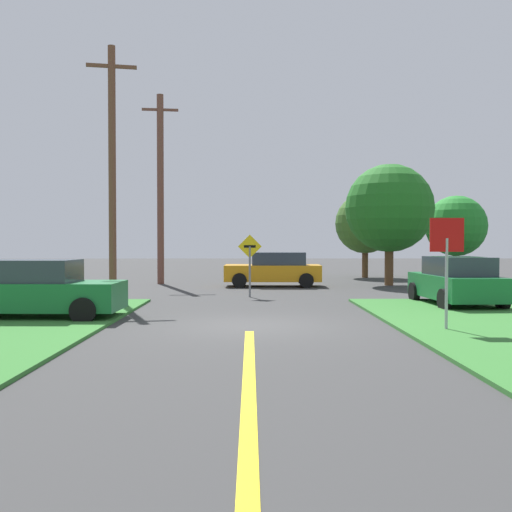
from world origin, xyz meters
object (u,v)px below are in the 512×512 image
object	(u,v)px
car_on_crossroad	(456,282)
pine_tree_center	(456,226)
utility_pole_far	(160,188)
oak_tree_right	(389,208)
direction_sign	(250,258)
oak_tree_left	(365,224)
stop_sign	(447,251)
parked_car_near_building	(34,290)
car_approaching_junction	(274,269)
utility_pole_mid	(112,169)

from	to	relation	value
car_on_crossroad	pine_tree_center	bearing A→B (deg)	-22.33
utility_pole_far	oak_tree_right	distance (m)	11.34
car_on_crossroad	direction_sign	bearing A→B (deg)	62.30
oak_tree_left	utility_pole_far	bearing A→B (deg)	-155.62
stop_sign	parked_car_near_building	bearing A→B (deg)	-11.99
car_on_crossroad	pine_tree_center	size ratio (longest dim) A/B	0.88
pine_tree_center	oak_tree_right	size ratio (longest dim) A/B	0.81
direction_sign	pine_tree_center	xyz separation A→B (m)	(11.73, 10.77, 1.53)
utility_pole_far	pine_tree_center	world-z (taller)	utility_pole_far
stop_sign	car_on_crossroad	distance (m)	6.02
car_on_crossroad	direction_sign	world-z (taller)	direction_sign
direction_sign	oak_tree_left	xyz separation A→B (m)	(6.82, 12.14, 1.72)
car_approaching_junction	utility_pole_mid	world-z (taller)	utility_pole_mid
oak_tree_left	oak_tree_right	world-z (taller)	oak_tree_right
oak_tree_left	oak_tree_right	bearing A→B (deg)	-90.58
car_on_crossroad	stop_sign	bearing A→B (deg)	155.51
pine_tree_center	stop_sign	bearing A→B (deg)	-110.22
utility_pole_mid	oak_tree_left	world-z (taller)	utility_pole_mid
stop_sign	pine_tree_center	size ratio (longest dim) A/B	0.56
utility_pole_far	direction_sign	world-z (taller)	utility_pole_far
stop_sign	utility_pole_mid	xyz separation A→B (m)	(-9.62, 7.90, 2.89)
car_approaching_junction	utility_pole_far	xyz separation A→B (m)	(-5.63, 1.69, 4.02)
utility_pole_mid	direction_sign	world-z (taller)	utility_pole_mid
car_approaching_junction	pine_tree_center	distance (m)	12.10
car_on_crossroad	oak_tree_left	world-z (taller)	oak_tree_left
utility_pole_mid	direction_sign	distance (m)	6.06
utility_pole_far	oak_tree_right	bearing A→B (deg)	-5.37
oak_tree_right	parked_car_near_building	bearing A→B (deg)	-135.80
stop_sign	oak_tree_left	distance (m)	20.95
car_on_crossroad	oak_tree_left	bearing A→B (deg)	-2.90
utility_pole_mid	utility_pole_far	xyz separation A→B (m)	(0.56, 7.77, 0.06)
car_approaching_junction	stop_sign	bearing A→B (deg)	105.32
car_approaching_junction	utility_pole_far	bearing A→B (deg)	-15.18
pine_tree_center	car_approaching_junction	bearing A→B (deg)	-152.78
utility_pole_far	parked_car_near_building	bearing A→B (deg)	-95.86
parked_car_near_building	utility_pole_mid	size ratio (longest dim) A/B	0.50
direction_sign	oak_tree_left	distance (m)	14.03
direction_sign	oak_tree_left	world-z (taller)	oak_tree_left
parked_car_near_building	oak_tree_left	size ratio (longest dim) A/B	0.93
car_on_crossroad	car_approaching_junction	xyz separation A→B (m)	(-5.62, 8.48, 0.00)
car_on_crossroad	oak_tree_right	distance (m)	9.57
car_approaching_junction	utility_pole_mid	xyz separation A→B (m)	(-6.19, -6.08, 3.96)
direction_sign	oak_tree_right	xyz separation A→B (m)	(6.76, 5.96, 2.25)
parked_car_near_building	pine_tree_center	bearing A→B (deg)	45.57
oak_tree_right	utility_pole_mid	bearing A→B (deg)	-150.37
stop_sign	parked_car_near_building	size ratio (longest dim) A/B	0.58
direction_sign	utility_pole_far	bearing A→B (deg)	122.58
utility_pole_far	oak_tree_left	world-z (taller)	utility_pole_far
car_on_crossroad	car_approaching_junction	world-z (taller)	same
stop_sign	oak_tree_left	world-z (taller)	oak_tree_left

